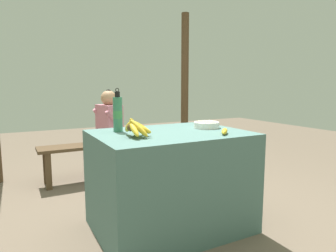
{
  "coord_description": "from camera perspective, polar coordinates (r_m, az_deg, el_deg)",
  "views": [
    {
      "loc": [
        -1.09,
        -2.03,
        1.15
      ],
      "look_at": [
        0.01,
        0.05,
        0.82
      ],
      "focal_mm": 32.0,
      "sensor_mm": 36.0,
      "label": 1
    }
  ],
  "objects": [
    {
      "name": "loose_banana_front",
      "position": [
        2.27,
        10.72,
        -0.99
      ],
      "size": [
        0.15,
        0.16,
        0.04
      ],
      "rotation": [
        0.0,
        0.0,
        0.83
      ],
      "color": "gold",
      "rests_on": "market_counter"
    },
    {
      "name": "serving_bowl",
      "position": [
        2.56,
        7.35,
        0.32
      ],
      "size": [
        0.22,
        0.22,
        0.06
      ],
      "color": "white",
      "rests_on": "market_counter"
    },
    {
      "name": "seated_vendor",
      "position": [
        3.67,
        -11.78,
        -0.32
      ],
      "size": [
        0.44,
        0.42,
        1.09
      ],
      "rotation": [
        0.0,
        0.0,
        3.34
      ],
      "color": "#564C60",
      "rests_on": "ground_plane"
    },
    {
      "name": "market_counter",
      "position": [
        2.42,
        0.4,
        -10.31
      ],
      "size": [
        1.16,
        0.86,
        0.78
      ],
      "color": "#4C706B",
      "rests_on": "ground_plane"
    },
    {
      "name": "wooden_bench",
      "position": [
        3.79,
        -10.28,
        -4.03
      ],
      "size": [
        1.76,
        0.32,
        0.44
      ],
      "color": "#4C3823",
      "rests_on": "ground_plane"
    },
    {
      "name": "banana_bunch_green",
      "position": [
        3.94,
        -3.19,
        -1.5
      ],
      "size": [
        0.17,
        0.26,
        0.13
      ],
      "color": "#4C381E",
      "rests_on": "wooden_bench"
    },
    {
      "name": "water_bottle",
      "position": [
        2.36,
        -9.55,
        2.33
      ],
      "size": [
        0.07,
        0.07,
        0.34
      ],
      "color": "#337556",
      "rests_on": "market_counter"
    },
    {
      "name": "ground_plane",
      "position": [
        2.57,
        0.39,
        -18.61
      ],
      "size": [
        12.0,
        12.0,
        0.0
      ],
      "primitive_type": "plane",
      "color": "brown"
    },
    {
      "name": "banana_bunch_ripe",
      "position": [
        2.11,
        -6.19,
        -0.25
      ],
      "size": [
        0.19,
        0.29,
        0.15
      ],
      "color": "#4C381E",
      "rests_on": "market_counter"
    },
    {
      "name": "support_post_far",
      "position": [
        4.65,
        3.21,
        7.36
      ],
      "size": [
        0.11,
        0.11,
        2.21
      ],
      "color": "#4C3823",
      "rests_on": "ground_plane"
    }
  ]
}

